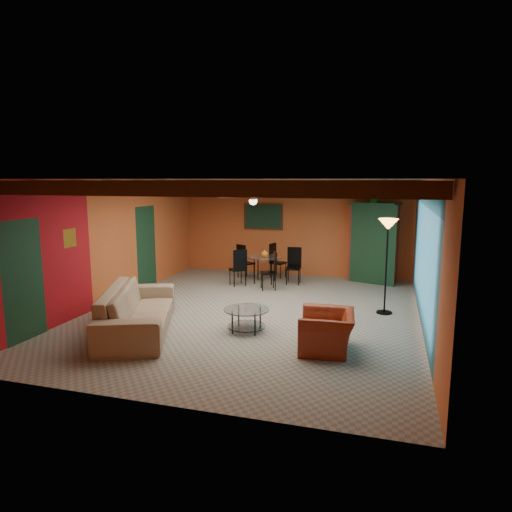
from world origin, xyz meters
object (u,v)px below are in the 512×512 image
(dining_table, at_px, (265,265))
(potted_plant, at_px, (375,195))
(armchair, at_px, (327,331))
(sofa, at_px, (138,309))
(armoire, at_px, (373,244))
(vase, at_px, (265,243))
(coffee_table, at_px, (247,320))
(floor_lamp, at_px, (386,266))

(dining_table, bearing_deg, potted_plant, 19.41)
(potted_plant, bearing_deg, armchair, -95.13)
(armchair, relative_size, dining_table, 0.52)
(sofa, relative_size, dining_table, 1.48)
(armoire, height_order, vase, armoire)
(armoire, xyz_separation_m, vase, (-2.72, -0.96, 0.04))
(sofa, distance_m, vase, 4.59)
(coffee_table, bearing_deg, armchair, -19.21)
(armchair, bearing_deg, dining_table, -158.49)
(armchair, bearing_deg, sofa, -95.22)
(dining_table, height_order, armoire, armoire)
(coffee_table, bearing_deg, floor_lamp, 38.12)
(coffee_table, xyz_separation_m, dining_table, (-0.73, 3.85, 0.27))
(armchair, xyz_separation_m, floor_lamp, (0.85, 2.38, 0.66))
(sofa, height_order, vase, vase)
(dining_table, relative_size, floor_lamp, 0.95)
(sofa, bearing_deg, dining_table, -36.59)
(sofa, height_order, armoire, armoire)
(armoire, bearing_deg, potted_plant, 0.00)
(sofa, relative_size, floor_lamp, 1.41)
(armchair, relative_size, coffee_table, 1.18)
(dining_table, distance_m, armoire, 2.93)
(armchair, relative_size, armoire, 0.47)
(dining_table, bearing_deg, sofa, -104.55)
(sofa, xyz_separation_m, armchair, (3.38, 0.02, -0.09))
(floor_lamp, bearing_deg, vase, 147.07)
(floor_lamp, bearing_deg, potted_plant, 97.17)
(dining_table, relative_size, armoire, 0.90)
(coffee_table, relative_size, floor_lamp, 0.42)
(sofa, xyz_separation_m, coffee_table, (1.87, 0.55, -0.19))
(coffee_table, distance_m, dining_table, 3.93)
(potted_plant, bearing_deg, floor_lamp, -82.83)
(floor_lamp, bearing_deg, armoire, 97.17)
(coffee_table, relative_size, potted_plant, 1.56)
(sofa, xyz_separation_m, vase, (1.14, 4.40, 0.66))
(sofa, xyz_separation_m, floor_lamp, (4.23, 2.40, 0.57))
(armoire, distance_m, potted_plant, 1.29)
(armoire, distance_m, floor_lamp, 2.98)
(sofa, relative_size, vase, 13.74)
(armchair, height_order, armoire, armoire)
(armoire, xyz_separation_m, potted_plant, (0.00, 0.00, 1.29))
(armoire, bearing_deg, vase, -142.34)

